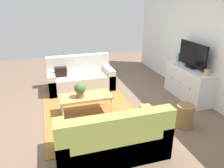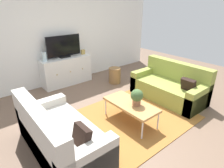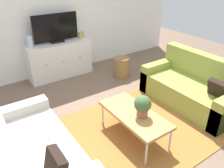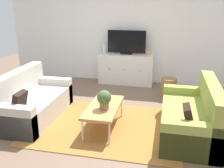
# 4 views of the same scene
# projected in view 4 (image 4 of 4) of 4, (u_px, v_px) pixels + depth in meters

# --- Properties ---
(ground_plane) EXTENTS (10.00, 10.00, 0.00)m
(ground_plane) POSITION_uv_depth(u_px,v_px,m) (108.00, 122.00, 4.59)
(ground_plane) COLOR brown
(wall_back) EXTENTS (6.40, 0.12, 2.70)m
(wall_back) POSITION_uv_depth(u_px,v_px,m) (131.00, 29.00, 6.53)
(wall_back) COLOR white
(wall_back) RESTS_ON ground_plane
(area_rug) EXTENTS (2.50, 1.90, 0.01)m
(area_rug) POSITION_uv_depth(u_px,v_px,m) (106.00, 126.00, 4.45)
(area_rug) COLOR #9E662D
(area_rug) RESTS_ON ground_plane
(couch_left_side) EXTENTS (0.84, 1.68, 0.85)m
(couch_left_side) POSITION_uv_depth(u_px,v_px,m) (30.00, 103.00, 4.70)
(couch_left_side) COLOR beige
(couch_left_side) RESTS_ON ground_plane
(couch_right_side) EXTENTS (0.84, 1.68, 0.85)m
(couch_right_side) POSITION_uv_depth(u_px,v_px,m) (194.00, 118.00, 4.11)
(couch_right_side) COLOR olive
(couch_right_side) RESTS_ON ground_plane
(coffee_table) EXTENTS (0.50, 1.07, 0.40)m
(coffee_table) POSITION_uv_depth(u_px,v_px,m) (104.00, 108.00, 4.26)
(coffee_table) COLOR #B7844C
(coffee_table) RESTS_ON ground_plane
(potted_plant) EXTENTS (0.23, 0.23, 0.31)m
(potted_plant) POSITION_uv_depth(u_px,v_px,m) (104.00, 99.00, 4.09)
(potted_plant) COLOR #936042
(potted_plant) RESTS_ON coffee_table
(tv_console) EXTENTS (1.36, 0.47, 0.76)m
(tv_console) POSITION_uv_depth(u_px,v_px,m) (126.00, 69.00, 6.58)
(tv_console) COLOR white
(tv_console) RESTS_ON ground_plane
(flat_screen_tv) EXTENTS (0.95, 0.16, 0.59)m
(flat_screen_tv) POSITION_uv_depth(u_px,v_px,m) (127.00, 42.00, 6.39)
(flat_screen_tv) COLOR black
(flat_screen_tv) RESTS_ON tv_console
(glass_vase) EXTENTS (0.11, 0.11, 0.23)m
(glass_vase) POSITION_uv_depth(u_px,v_px,m) (104.00, 49.00, 6.54)
(glass_vase) COLOR silver
(glass_vase) RESTS_ON tv_console
(mantel_clock) EXTENTS (0.11, 0.07, 0.13)m
(mantel_clock) POSITION_uv_depth(u_px,v_px,m) (149.00, 53.00, 6.33)
(mantel_clock) COLOR tan
(mantel_clock) RESTS_ON tv_console
(wicker_basket) EXTENTS (0.34, 0.34, 0.44)m
(wicker_basket) POSITION_uv_depth(u_px,v_px,m) (168.00, 88.00, 5.67)
(wicker_basket) COLOR olive
(wicker_basket) RESTS_ON ground_plane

